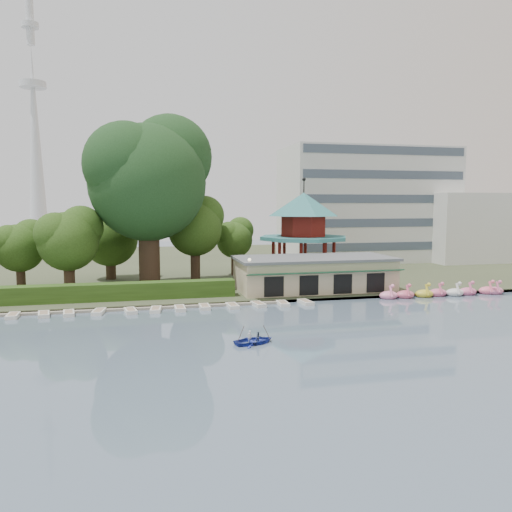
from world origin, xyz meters
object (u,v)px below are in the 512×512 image
object	(u,v)px
boathouse	(314,273)
big_tree	(149,174)
dock	(122,309)
pavilion	(304,226)
rowboat_with_passengers	(254,338)

from	to	relation	value
boathouse	big_tree	bearing A→B (deg)	161.61
big_tree	dock	bearing A→B (deg)	-106.14
dock	boathouse	world-z (taller)	boathouse
boathouse	big_tree	distance (m)	23.05
dock	big_tree	size ratio (longest dim) A/B	1.60
dock	pavilion	world-z (taller)	pavilion
pavilion	rowboat_with_passengers	world-z (taller)	pavilion
boathouse	rowboat_with_passengers	distance (m)	22.93
dock	rowboat_with_passengers	bearing A→B (deg)	-55.38
big_tree	rowboat_with_passengers	size ratio (longest dim) A/B	4.21
big_tree	boathouse	bearing A→B (deg)	-18.39
dock	pavilion	distance (m)	29.14
boathouse	pavilion	bearing A→B (deg)	78.72
boathouse	pavilion	world-z (taller)	pavilion
dock	big_tree	bearing A→B (deg)	73.86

